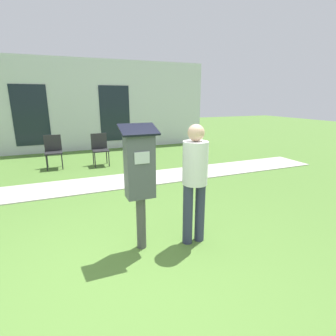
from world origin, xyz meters
The scene contains 7 objects.
ground_plane centered at (0.00, 0.00, 0.00)m, with size 40.00×40.00×0.00m, color #517A33.
sidewalk centered at (0.00, 3.32, 0.01)m, with size 12.00×1.10×0.02m.
building_facade centered at (0.00, 7.61, 1.60)m, with size 10.00×0.26×3.20m.
parking_meter centered at (0.30, 0.50, 1.02)m, with size 0.44×0.31×1.59m.
person_standing centered at (0.98, 0.38, 0.93)m, with size 0.32×0.32×1.58m.
outdoor_chair_left centered at (-0.77, 5.25, 0.53)m, with size 0.44×0.44×0.90m.
outdoor_chair_middle centered at (0.45, 5.09, 0.53)m, with size 0.44×0.44×0.90m.
Camera 1 is at (-0.54, -2.44, 1.89)m, focal length 28.00 mm.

